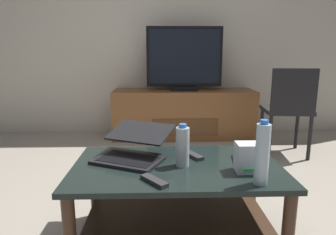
{
  "coord_description": "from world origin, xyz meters",
  "views": [
    {
      "loc": [
        -0.04,
        -1.79,
        1.05
      ],
      "look_at": [
        0.02,
        0.24,
        0.61
      ],
      "focal_mm": 32.56,
      "sensor_mm": 36.0,
      "label": 1
    }
  ],
  "objects": [
    {
      "name": "water_bottle_near",
      "position": [
        0.42,
        -0.51,
        0.6
      ],
      "size": [
        0.06,
        0.06,
        0.3
      ],
      "color": "silver",
      "rests_on": "coffee_table"
    },
    {
      "name": "television",
      "position": [
        0.27,
        1.88,
        0.95
      ],
      "size": [
        0.9,
        0.2,
        0.75
      ],
      "color": "black",
      "rests_on": "media_cabinet"
    },
    {
      "name": "soundbar_remote",
      "position": [
        -0.07,
        -0.49,
        0.47
      ],
      "size": [
        0.13,
        0.15,
        0.02
      ],
      "primitive_type": "cube",
      "rotation": [
        0.0,
        0.0,
        0.67
      ],
      "color": "#2D2D30",
      "rests_on": "coffee_table"
    },
    {
      "name": "cell_phone",
      "position": [
        0.4,
        -0.21,
        0.46
      ],
      "size": [
        0.09,
        0.15,
        0.01
      ],
      "primitive_type": "cube",
      "rotation": [
        0.0,
        0.0,
        -0.16
      ],
      "color": "black",
      "rests_on": "coffee_table"
    },
    {
      "name": "ground_plane",
      "position": [
        0.0,
        0.0,
        0.0
      ],
      "size": [
        7.68,
        7.68,
        0.0
      ],
      "primitive_type": "plane",
      "color": "#9E9384"
    },
    {
      "name": "coffee_table",
      "position": [
        0.05,
        -0.26,
        0.31
      ],
      "size": [
        1.1,
        0.65,
        0.46
      ],
      "color": "black",
      "rests_on": "ground"
    },
    {
      "name": "media_cabinet",
      "position": [
        0.27,
        1.91,
        0.29
      ],
      "size": [
        1.72,
        0.5,
        0.59
      ],
      "color": "brown",
      "rests_on": "ground"
    },
    {
      "name": "dining_chair",
      "position": [
        1.25,
        1.14,
        0.51
      ],
      "size": [
        0.49,
        0.49,
        0.9
      ],
      "color": "black",
      "rests_on": "ground"
    },
    {
      "name": "router_box",
      "position": [
        0.41,
        -0.36,
        0.53
      ],
      "size": [
        0.13,
        0.11,
        0.15
      ],
      "color": "silver",
      "rests_on": "coffee_table"
    },
    {
      "name": "back_wall",
      "position": [
        0.0,
        2.23,
        1.4
      ],
      "size": [
        6.4,
        0.12,
        2.8
      ],
      "primitive_type": "cube",
      "color": "beige",
      "rests_on": "ground"
    },
    {
      "name": "tv_remote",
      "position": [
        0.15,
        -0.14,
        0.47
      ],
      "size": [
        0.11,
        0.16,
        0.02
      ],
      "primitive_type": "cube",
      "rotation": [
        0.0,
        0.0,
        0.49
      ],
      "color": "#2D2D30",
      "rests_on": "coffee_table"
    },
    {
      "name": "water_bottle_far",
      "position": [
        0.08,
        -0.28,
        0.56
      ],
      "size": [
        0.07,
        0.07,
        0.23
      ],
      "color": "silver",
      "rests_on": "coffee_table"
    },
    {
      "name": "laptop",
      "position": [
        -0.19,
        -0.16,
        0.52
      ],
      "size": [
        0.48,
        0.5,
        0.17
      ],
      "color": "black",
      "rests_on": "coffee_table"
    }
  ]
}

